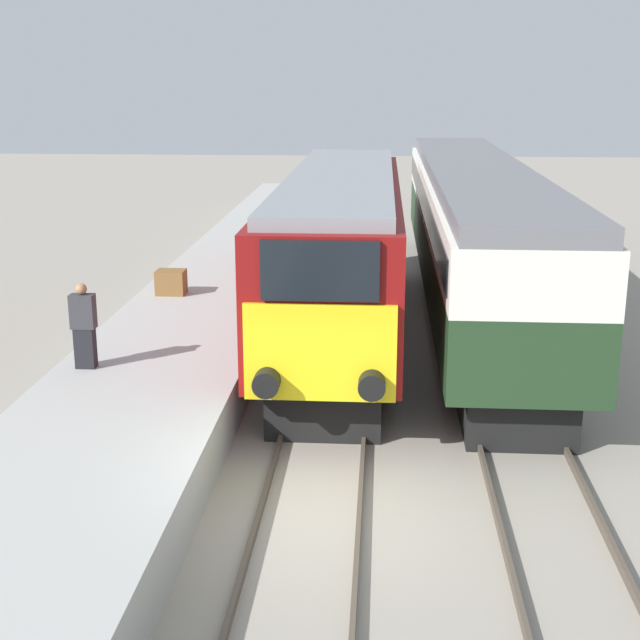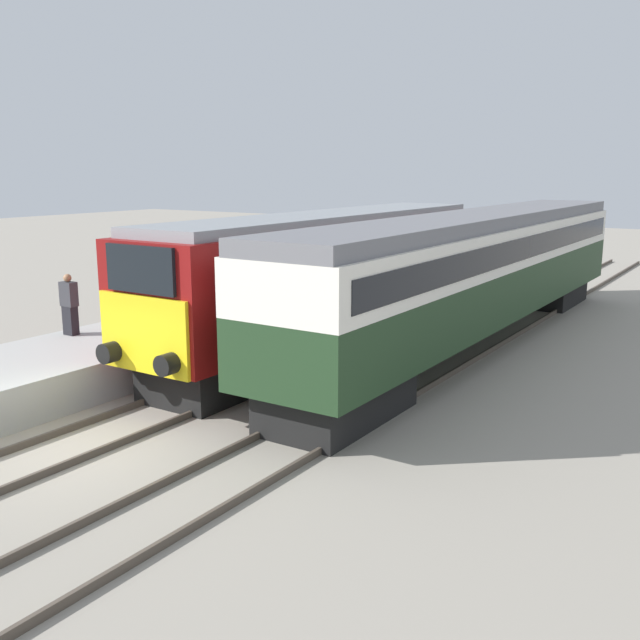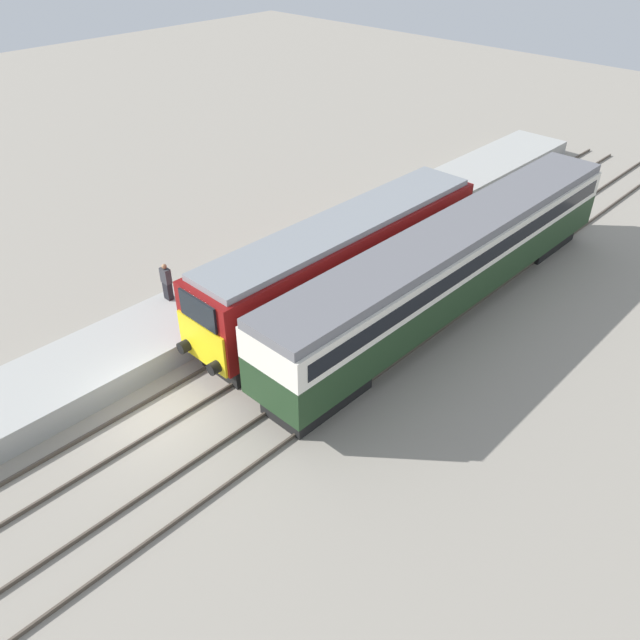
# 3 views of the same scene
# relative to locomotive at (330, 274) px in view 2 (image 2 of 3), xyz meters

# --- Properties ---
(ground_plane) EXTENTS (120.00, 120.00, 0.00)m
(ground_plane) POSITION_rel_locomotive_xyz_m (0.00, -9.30, -2.21)
(ground_plane) COLOR gray
(platform_left) EXTENTS (3.50, 50.00, 0.93)m
(platform_left) POSITION_rel_locomotive_xyz_m (-3.30, -1.30, -1.74)
(platform_left) COLOR #A8A8A3
(platform_left) RESTS_ON ground_plane
(rails_near_track) EXTENTS (1.51, 60.00, 0.14)m
(rails_near_track) POSITION_rel_locomotive_xyz_m (0.00, -4.30, -2.14)
(rails_near_track) COLOR #4C4238
(rails_near_track) RESTS_ON ground_plane
(rails_far_track) EXTENTS (1.50, 60.00, 0.14)m
(rails_far_track) POSITION_rel_locomotive_xyz_m (3.40, -4.30, -2.14)
(rails_far_track) COLOR #4C4238
(rails_far_track) RESTS_ON ground_plane
(locomotive) EXTENTS (2.70, 14.75, 3.95)m
(locomotive) POSITION_rel_locomotive_xyz_m (0.00, 0.00, 0.00)
(locomotive) COLOR black
(locomotive) RESTS_ON ground_plane
(passenger_carriage) EXTENTS (2.75, 20.17, 3.91)m
(passenger_carriage) POSITION_rel_locomotive_xyz_m (3.40, 2.87, 0.18)
(passenger_carriage) COLOR black
(passenger_carriage) RESTS_ON ground_plane
(person_on_platform) EXTENTS (0.44, 0.26, 1.59)m
(person_on_platform) POSITION_rel_locomotive_xyz_m (-4.44, -5.56, -0.49)
(person_on_platform) COLOR black
(person_on_platform) RESTS_ON platform_left
(luggage_crate) EXTENTS (0.70, 0.56, 0.60)m
(luggage_crate) POSITION_rel_locomotive_xyz_m (-4.20, 0.20, -0.98)
(luggage_crate) COLOR brown
(luggage_crate) RESTS_ON platform_left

